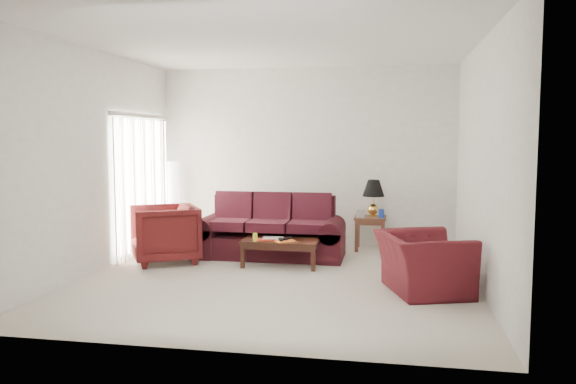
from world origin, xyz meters
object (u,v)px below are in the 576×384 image
(floor_lamp, at_px, (174,202))
(armchair_left, at_px, (164,234))
(end_table, at_px, (370,233))
(armchair_right, at_px, (423,263))
(coffee_table, at_px, (281,253))
(sofa, at_px, (270,227))

(floor_lamp, height_order, armchair_left, floor_lamp)
(floor_lamp, bearing_deg, end_table, -0.85)
(armchair_left, xyz_separation_m, armchair_right, (3.62, -0.98, -0.08))
(floor_lamp, distance_m, coffee_table, 2.67)
(armchair_left, relative_size, armchair_right, 0.87)
(end_table, relative_size, coffee_table, 0.51)
(sofa, distance_m, coffee_table, 0.70)
(armchair_left, height_order, armchair_right, armchair_left)
(sofa, distance_m, end_table, 1.71)
(sofa, distance_m, armchair_left, 1.57)
(sofa, bearing_deg, end_table, 27.09)
(sofa, xyz_separation_m, coffee_table, (0.28, -0.59, -0.27))
(floor_lamp, distance_m, armchair_right, 4.79)
(armchair_right, relative_size, coffee_table, 0.98)
(armchair_left, bearing_deg, armchair_right, 44.03)
(floor_lamp, bearing_deg, sofa, -24.69)
(armchair_right, distance_m, coffee_table, 2.17)
(sofa, relative_size, armchair_left, 2.42)
(end_table, distance_m, coffee_table, 1.85)
(floor_lamp, relative_size, armchair_left, 1.55)
(armchair_right, xyz_separation_m, coffee_table, (-1.90, 1.03, -0.16))
(sofa, xyz_separation_m, end_table, (1.49, 0.82, -0.18))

